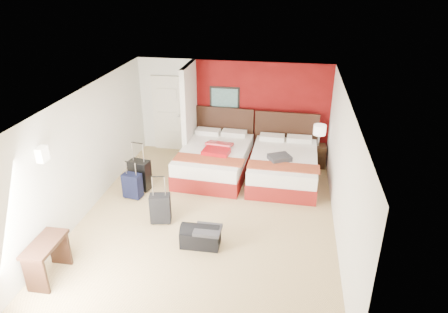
% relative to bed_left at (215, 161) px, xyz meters
% --- Properties ---
extents(ground, '(6.50, 6.50, 0.00)m').
position_rel_bed_left_xyz_m(ground, '(0.23, -1.92, -0.33)').
color(ground, '#D9BE86').
rests_on(ground, ground).
extents(room_walls, '(5.02, 6.52, 2.50)m').
position_rel_bed_left_xyz_m(room_walls, '(-1.17, -0.50, 0.92)').
color(room_walls, white).
rests_on(room_walls, ground).
extents(red_accent_panel, '(3.50, 0.04, 2.50)m').
position_rel_bed_left_xyz_m(red_accent_panel, '(0.98, 1.31, 0.92)').
color(red_accent_panel, maroon).
rests_on(red_accent_panel, ground).
extents(partition_wall, '(0.12, 1.20, 2.50)m').
position_rel_bed_left_xyz_m(partition_wall, '(-0.77, 0.69, 0.92)').
color(partition_wall, silver).
rests_on(partition_wall, ground).
extents(entry_door, '(0.82, 0.06, 2.05)m').
position_rel_bed_left_xyz_m(entry_door, '(-1.52, 1.28, 0.69)').
color(entry_door, silver).
rests_on(entry_door, ground).
extents(bed_left, '(1.70, 2.33, 0.67)m').
position_rel_bed_left_xyz_m(bed_left, '(0.00, 0.00, 0.00)').
color(bed_left, white).
rests_on(bed_left, ground).
extents(bed_right, '(1.58, 2.22, 0.66)m').
position_rel_bed_left_xyz_m(bed_right, '(1.66, -0.07, -0.01)').
color(bed_right, white).
rests_on(bed_right, ground).
extents(red_suitcase_open, '(0.71, 0.91, 0.11)m').
position_rel_bed_left_xyz_m(red_suitcase_open, '(0.10, -0.10, 0.39)').
color(red_suitcase_open, '#B10F16').
rests_on(red_suitcase_open, bed_left).
extents(jacket_bundle, '(0.59, 0.55, 0.11)m').
position_rel_bed_left_xyz_m(jacket_bundle, '(1.56, -0.37, 0.38)').
color(jacket_bundle, '#3A3B3F').
rests_on(jacket_bundle, bed_right).
extents(nightstand, '(0.42, 0.42, 0.56)m').
position_rel_bed_left_xyz_m(nightstand, '(2.48, 0.83, -0.06)').
color(nightstand, black).
rests_on(nightstand, ground).
extents(table_lamp, '(0.38, 0.38, 0.55)m').
position_rel_bed_left_xyz_m(table_lamp, '(2.48, 0.83, 0.50)').
color(table_lamp, white).
rests_on(table_lamp, nightstand).
extents(suitcase_black, '(0.50, 0.36, 0.68)m').
position_rel_bed_left_xyz_m(suitcase_black, '(-1.51, -1.06, 0.01)').
color(suitcase_black, black).
rests_on(suitcase_black, ground).
extents(suitcase_charcoal, '(0.43, 0.31, 0.58)m').
position_rel_bed_left_xyz_m(suitcase_charcoal, '(-0.65, -2.26, -0.04)').
color(suitcase_charcoal, black).
rests_on(suitcase_charcoal, ground).
extents(suitcase_navy, '(0.43, 0.30, 0.54)m').
position_rel_bed_left_xyz_m(suitcase_navy, '(-1.55, -1.45, -0.06)').
color(suitcase_navy, black).
rests_on(suitcase_navy, ground).
extents(duffel_bag, '(0.71, 0.38, 0.36)m').
position_rel_bed_left_xyz_m(duffel_bag, '(0.28, -2.86, -0.16)').
color(duffel_bag, black).
rests_on(duffel_bag, ground).
extents(jacket_draped, '(0.48, 0.40, 0.06)m').
position_rel_bed_left_xyz_m(jacket_draped, '(0.43, -2.91, 0.05)').
color(jacket_draped, '#343439').
rests_on(jacket_draped, duffel_bag).
extents(desk, '(0.42, 0.83, 0.69)m').
position_rel_bed_left_xyz_m(desk, '(-1.95, -4.09, 0.01)').
color(desk, black).
rests_on(desk, ground).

